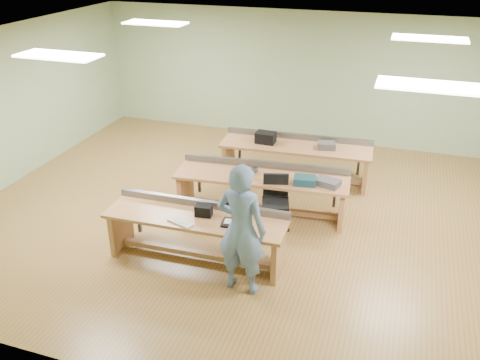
# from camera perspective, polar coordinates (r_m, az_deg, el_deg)

# --- Properties ---
(floor) EXTENTS (10.00, 10.00, 0.00)m
(floor) POSITION_cam_1_polar(r_m,az_deg,el_deg) (9.09, 1.72, -3.92)
(floor) COLOR olive
(floor) RESTS_ON ground
(ceiling) EXTENTS (10.00, 10.00, 0.00)m
(ceiling) POSITION_cam_1_polar(r_m,az_deg,el_deg) (8.02, 2.01, 14.97)
(ceiling) COLOR silver
(ceiling) RESTS_ON wall_back
(wall_back) EXTENTS (10.00, 0.04, 3.00)m
(wall_back) POSITION_cam_1_polar(r_m,az_deg,el_deg) (12.15, 7.41, 11.37)
(wall_back) COLOR #98AE84
(wall_back) RESTS_ON floor
(wall_front) EXTENTS (10.00, 0.04, 3.00)m
(wall_front) POSITION_cam_1_polar(r_m,az_deg,el_deg) (5.18, -11.24, -10.53)
(wall_front) COLOR #98AE84
(wall_front) RESTS_ON floor
(wall_left) EXTENTS (0.04, 8.00, 3.00)m
(wall_left) POSITION_cam_1_polar(r_m,az_deg,el_deg) (10.89, -24.48, 7.50)
(wall_left) COLOR #98AE84
(wall_left) RESTS_ON floor
(fluor_panels) EXTENTS (6.20, 3.50, 0.03)m
(fluor_panels) POSITION_cam_1_polar(r_m,az_deg,el_deg) (8.02, 2.01, 14.76)
(fluor_panels) COLOR white
(fluor_panels) RESTS_ON ceiling
(workbench_front) EXTENTS (2.77, 0.82, 0.86)m
(workbench_front) POSITION_cam_1_polar(r_m,az_deg,el_deg) (7.69, -4.89, -5.27)
(workbench_front) COLOR #B3794B
(workbench_front) RESTS_ON floor
(workbench_mid) EXTENTS (3.08, 1.06, 0.86)m
(workbench_mid) POSITION_cam_1_polar(r_m,az_deg,el_deg) (8.91, 2.47, -0.49)
(workbench_mid) COLOR #B3794B
(workbench_mid) RESTS_ON floor
(workbench_back) EXTENTS (3.02, 0.98, 0.86)m
(workbench_back) POSITION_cam_1_polar(r_m,az_deg,el_deg) (10.21, 6.26, 2.96)
(workbench_back) COLOR #B3794B
(workbench_back) RESTS_ON floor
(person) EXTENTS (0.74, 0.52, 1.92)m
(person) POSITION_cam_1_polar(r_m,az_deg,el_deg) (6.83, 0.14, -5.58)
(person) COLOR #6B89B0
(person) RESTS_ON floor
(laptop_base) EXTENTS (0.35, 0.29, 0.03)m
(laptop_base) POSITION_cam_1_polar(r_m,az_deg,el_deg) (7.35, -0.79, -4.86)
(laptop_base) COLOR black
(laptop_base) RESTS_ON workbench_front
(laptop_screen) EXTENTS (0.32, 0.05, 0.25)m
(laptop_screen) POSITION_cam_1_polar(r_m,az_deg,el_deg) (7.34, -0.59, -2.81)
(laptop_screen) COLOR black
(laptop_screen) RESTS_ON laptop_base
(keyboard) EXTENTS (0.43, 0.26, 0.02)m
(keyboard) POSITION_cam_1_polar(r_m,az_deg,el_deg) (7.42, -6.71, -4.75)
(keyboard) COLOR beige
(keyboard) RESTS_ON workbench_front
(trackball_mouse) EXTENTS (0.14, 0.17, 0.07)m
(trackball_mouse) POSITION_cam_1_polar(r_m,az_deg,el_deg) (7.11, 1.15, -5.85)
(trackball_mouse) COLOR white
(trackball_mouse) RESTS_ON workbench_front
(camera_bag) EXTENTS (0.27, 0.19, 0.17)m
(camera_bag) POSITION_cam_1_polar(r_m,az_deg,el_deg) (7.55, -4.10, -3.44)
(camera_bag) COLOR black
(camera_bag) RESTS_ON workbench_front
(task_chair) EXTENTS (0.62, 0.62, 0.94)m
(task_chair) POSITION_cam_1_polar(r_m,az_deg,el_deg) (8.55, 3.97, -3.39)
(task_chair) COLOR black
(task_chair) RESTS_ON floor
(parts_bin_teal) EXTENTS (0.40, 0.32, 0.13)m
(parts_bin_teal) POSITION_cam_1_polar(r_m,az_deg,el_deg) (8.54, 7.29, -0.05)
(parts_bin_teal) COLOR #12333D
(parts_bin_teal) RESTS_ON workbench_mid
(parts_bin_grey) EXTENTS (0.46, 0.35, 0.11)m
(parts_bin_grey) POSITION_cam_1_polar(r_m,az_deg,el_deg) (8.54, 9.77, -0.27)
(parts_bin_grey) COLOR #3D3D40
(parts_bin_grey) RESTS_ON workbench_mid
(mug) EXTENTS (0.16, 0.16, 0.10)m
(mug) POSITION_cam_1_polar(r_m,az_deg,el_deg) (8.88, 1.66, 1.14)
(mug) COLOR #3D3D40
(mug) RESTS_ON workbench_mid
(drinks_can) EXTENTS (0.08, 0.08, 0.13)m
(drinks_can) POSITION_cam_1_polar(r_m,az_deg,el_deg) (8.73, 1.08, 0.80)
(drinks_can) COLOR silver
(drinks_can) RESTS_ON workbench_mid
(storage_box_back) EXTENTS (0.39, 0.28, 0.22)m
(storage_box_back) POSITION_cam_1_polar(r_m,az_deg,el_deg) (10.16, 2.90, 4.79)
(storage_box_back) COLOR black
(storage_box_back) RESTS_ON workbench_back
(tray_back) EXTENTS (0.38, 0.31, 0.13)m
(tray_back) POSITION_cam_1_polar(r_m,az_deg,el_deg) (10.01, 9.69, 3.83)
(tray_back) COLOR #3D3D40
(tray_back) RESTS_ON workbench_back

